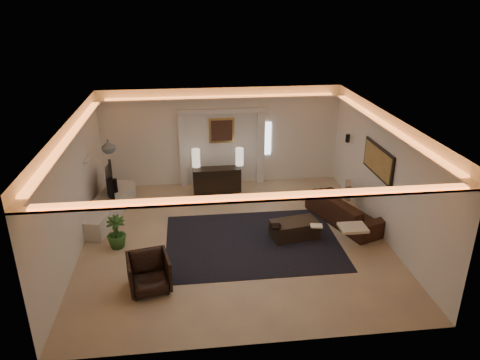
{
  "coord_description": "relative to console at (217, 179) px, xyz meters",
  "views": [
    {
      "loc": [
        -0.98,
        -9.33,
        5.41
      ],
      "look_at": [
        0.2,
        0.6,
        1.25
      ],
      "focal_mm": 33.96,
      "sensor_mm": 36.0,
      "label": 1
    }
  ],
  "objects": [
    {
      "name": "painting_frame",
      "position": [
        0.22,
        0.72,
        1.25
      ],
      "size": [
        0.74,
        0.04,
        0.74
      ],
      "primitive_type": "cube",
      "color": "tan",
      "rests_on": "wall_back"
    },
    {
      "name": "armchair",
      "position": [
        -1.64,
        -4.5,
        -0.04
      ],
      "size": [
        0.92,
        0.94,
        0.73
      ],
      "primitive_type": "imported",
      "rotation": [
        0.0,
        0.0,
        0.2
      ],
      "color": "black",
      "rests_on": "ground"
    },
    {
      "name": "tv",
      "position": [
        -2.93,
        -0.92,
        0.43
      ],
      "size": [
        1.32,
        0.4,
        0.76
      ],
      "primitive_type": "imported",
      "rotation": [
        0.0,
        0.0,
        1.75
      ],
      "color": "black",
      "rests_on": "media_ledge"
    },
    {
      "name": "art_panel_gold",
      "position": [
        3.66,
        -2.45,
        1.3
      ],
      "size": [
        0.02,
        1.5,
        0.62
      ],
      "primitive_type": "cube",
      "color": "tan",
      "rests_on": "wall_right"
    },
    {
      "name": "wall_sconce",
      "position": [
        3.6,
        -0.55,
        1.28
      ],
      "size": [
        0.12,
        0.12,
        0.22
      ],
      "primitive_type": "cylinder",
      "color": "black",
      "rests_on": "wall_right"
    },
    {
      "name": "pilaster_right",
      "position": [
        1.37,
        0.65,
        0.7
      ],
      "size": [
        0.22,
        0.2,
        2.2
      ],
      "primitive_type": "cube",
      "color": "silver",
      "rests_on": "ground"
    },
    {
      "name": "magazine",
      "position": [
        2.08,
        -3.12,
        0.02
      ],
      "size": [
        0.3,
        0.24,
        0.03
      ],
      "primitive_type": "cube",
      "rotation": [
        0.0,
        0.0,
        -0.19
      ],
      "color": "#FFF5CA",
      "rests_on": "coffee_table"
    },
    {
      "name": "cove_soffit",
      "position": [
        0.22,
        -2.75,
        2.22
      ],
      "size": [
        7.0,
        7.0,
        0.04
      ],
      "primitive_type": "cube",
      "color": "silver",
      "rests_on": "ceiling"
    },
    {
      "name": "wall_niche",
      "position": [
        -3.22,
        -1.35,
        1.25
      ],
      "size": [
        0.1,
        0.55,
        0.04
      ],
      "primitive_type": "cube",
      "color": "silver",
      "rests_on": "wall_left"
    },
    {
      "name": "area_rug",
      "position": [
        0.62,
        -2.95,
        -0.39
      ],
      "size": [
        4.0,
        3.0,
        0.01
      ],
      "primitive_type": "cube",
      "color": "black",
      "rests_on": "ground"
    },
    {
      "name": "art_panel_frame",
      "position": [
        3.69,
        -2.45,
        1.3
      ],
      "size": [
        0.04,
        1.64,
        0.74
      ],
      "primitive_type": "cube",
      "color": "black",
      "rests_on": "wall_right"
    },
    {
      "name": "console",
      "position": [
        0.0,
        0.0,
        0.0
      ],
      "size": [
        1.38,
        0.45,
        0.68
      ],
      "primitive_type": "cube",
      "rotation": [
        0.0,
        0.0,
        0.02
      ],
      "color": "black",
      "rests_on": "ground"
    },
    {
      "name": "lamp_right",
      "position": [
        0.68,
        0.19,
        0.69
      ],
      "size": [
        0.27,
        0.27,
        0.51
      ],
      "primitive_type": "cylinder",
      "rotation": [
        0.0,
        0.0,
        0.19
      ],
      "color": "white",
      "rests_on": "console"
    },
    {
      "name": "floor",
      "position": [
        0.22,
        -2.75,
        -0.4
      ],
      "size": [
        7.0,
        7.0,
        0.0
      ],
      "primitive_type": "plane",
      "color": "tan",
      "rests_on": "ground"
    },
    {
      "name": "wall_left",
      "position": [
        -3.28,
        -2.75,
        1.05
      ],
      "size": [
        0.0,
        7.0,
        7.0
      ],
      "primitive_type": "plane",
      "rotation": [
        1.57,
        0.0,
        1.57
      ],
      "color": "white",
      "rests_on": "ground"
    },
    {
      "name": "ginger_jar",
      "position": [
        -2.76,
        -1.01,
        1.44
      ],
      "size": [
        0.41,
        0.41,
        0.35
      ],
      "primitive_type": "imported",
      "rotation": [
        0.0,
        0.0,
        -0.27
      ],
      "color": "#495E69",
      "rests_on": "wall_niche"
    },
    {
      "name": "media_ledge",
      "position": [
        -2.93,
        -1.21,
        -0.18
      ],
      "size": [
        1.22,
        2.75,
        0.5
      ],
      "primitive_type": "cube",
      "rotation": [
        0.0,
        0.0,
        -0.21
      ],
      "color": "beige",
      "rests_on": "ground"
    },
    {
      "name": "alcove_header",
      "position": [
        0.22,
        0.65,
        1.85
      ],
      "size": [
        2.52,
        0.2,
        0.12
      ],
      "primitive_type": "cube",
      "color": "silver",
      "rests_on": "wall_back"
    },
    {
      "name": "wall_right",
      "position": [
        3.72,
        -2.75,
        1.05
      ],
      "size": [
        0.0,
        7.0,
        7.0
      ],
      "primitive_type": "plane",
      "rotation": [
        1.57,
        0.0,
        -1.57
      ],
      "color": "white",
      "rests_on": "ground"
    },
    {
      "name": "sofa",
      "position": [
        3.08,
        -2.22,
        -0.07
      ],
      "size": [
        2.41,
        1.6,
        0.66
      ],
      "primitive_type": "imported",
      "rotation": [
        0.0,
        0.0,
        1.92
      ],
      "color": "brown",
      "rests_on": "ground"
    },
    {
      "name": "coffee_table",
      "position": [
        1.64,
        -2.83,
        -0.2
      ],
      "size": [
        1.19,
        0.79,
        0.41
      ],
      "primitive_type": "cube",
      "rotation": [
        0.0,
        0.0,
        0.19
      ],
      "color": "black",
      "rests_on": "ground"
    },
    {
      "name": "daylight_slit",
      "position": [
        1.57,
        0.73,
        0.95
      ],
      "size": [
        0.25,
        0.03,
        1.0
      ],
      "primitive_type": "cube",
      "color": "white",
      "rests_on": "wall_back"
    },
    {
      "name": "throw_blanket",
      "position": [
        2.79,
        -3.53,
        0.15
      ],
      "size": [
        0.6,
        0.49,
        0.06
      ],
      "primitive_type": "cube",
      "rotation": [
        0.0,
        0.0,
        0.0
      ],
      "color": "beige",
      "rests_on": "sofa"
    },
    {
      "name": "ceiling",
      "position": [
        0.22,
        -2.75,
        2.5
      ],
      "size": [
        7.0,
        7.0,
        0.0
      ],
      "primitive_type": "plane",
      "rotation": [
        3.14,
        0.0,
        0.0
      ],
      "color": "white",
      "rests_on": "ground"
    },
    {
      "name": "wall_back",
      "position": [
        0.22,
        0.75,
        1.05
      ],
      "size": [
        7.0,
        0.0,
        7.0
      ],
      "primitive_type": "plane",
      "rotation": [
        1.57,
        0.0,
        0.0
      ],
      "color": "white",
      "rests_on": "ground"
    },
    {
      "name": "figurine",
      "position": [
        -2.76,
        -0.73,
        0.24
      ],
      "size": [
        0.17,
        0.17,
        0.37
      ],
      "primitive_type": "cylinder",
      "rotation": [
        0.0,
        0.0,
        -0.33
      ],
      "color": "black",
      "rests_on": "media_ledge"
    },
    {
      "name": "pilaster_left",
      "position": [
        -0.93,
        0.65,
        0.7
      ],
      "size": [
        0.22,
        0.2,
        2.2
      ],
      "primitive_type": "cube",
      "color": "silver",
      "rests_on": "ground"
    },
    {
      "name": "bowl",
      "position": [
        1.12,
        -3.09,
        0.04
      ],
      "size": [
        0.3,
        0.3,
        0.07
      ],
      "primitive_type": "imported",
      "rotation": [
        0.0,
        0.0,
        -0.07
      ],
      "color": "black",
      "rests_on": "coffee_table"
    },
    {
      "name": "throw_pillow",
      "position": [
        3.37,
        -1.53,
        0.15
      ],
      "size": [
        0.25,
        0.45,
        0.43
      ],
      "primitive_type": "cube",
      "rotation": [
        0.0,
        0.0,
        -0.29
      ],
      "color": "tan",
      "rests_on": "sofa"
    },
    {
      "name": "painting_canvas",
      "position": [
        0.22,
        0.69,
        1.25
      ],
      "size": [
        0.62,
        0.02,
        0.62
      ],
      "primitive_type": "cube",
      "color": "#4C2D1E",
      "rests_on": "wall_back"
    },
    {
      "name": "lamp_left",
      "position": [
        -0.57,
        0.21,
        0.69
      ],
      "size": [
        0.29,
        0.29,
        0.53
      ],
      "primitive_type": "cylinder",
      "rotation": [
        0.0,
        0.0,
        0.26
      ],
      "color": "#FBE2C3",
      "rests_on": "console"
    },
    {
      "name": "wall_front",
      "position": [
        0.22,
        -6.25,
        1.05
      ],
      "size": [
        7.0,
        0.0,
        7.0
      ],
      "primitive_type": "plane",
      "rotation": [
        -1.57,
        0.0,
        0.0
      ],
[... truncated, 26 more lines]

